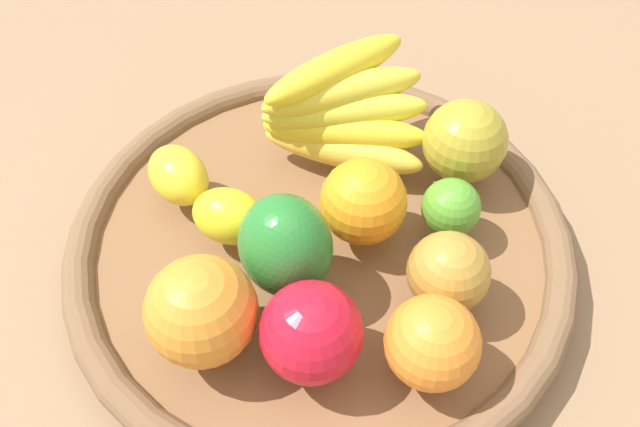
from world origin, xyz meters
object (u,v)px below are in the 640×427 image
(lemon_1, at_px, (178,175))
(orange_1, at_px, (363,202))
(apple_2, at_px, (311,332))
(lime_0, at_px, (451,207))
(banana_bunch, at_px, (342,111))
(orange_0, at_px, (432,343))
(apple_1, at_px, (465,141))
(apple_0, at_px, (448,272))
(lemon_0, at_px, (229,216))
(bell_pepper, at_px, (285,246))
(orange_2, at_px, (202,311))

(lemon_1, bearing_deg, orange_1, 122.40)
(apple_2, height_order, orange_1, apple_2)
(lime_0, height_order, orange_1, orange_1)
(banana_bunch, xyz_separation_m, orange_1, (0.06, 0.08, -0.01))
(orange_0, distance_m, apple_1, 0.21)
(lemon_1, bearing_deg, banana_bunch, 158.78)
(orange_0, distance_m, apple_2, 0.09)
(apple_0, bearing_deg, orange_1, -90.56)
(apple_0, distance_m, lemon_0, 0.19)
(bell_pepper, bearing_deg, orange_2, 93.38)
(orange_0, distance_m, lime_0, 0.14)
(orange_2, height_order, apple_1, orange_2)
(apple_2, distance_m, orange_2, 0.08)
(apple_1, bearing_deg, lemon_1, -36.80)
(apple_0, distance_m, apple_2, 0.12)
(apple_1, bearing_deg, bell_pepper, -5.27)
(apple_0, xyz_separation_m, bell_pepper, (0.08, -0.10, 0.01))
(apple_2, bearing_deg, apple_1, -168.35)
(lime_0, relative_size, orange_2, 0.61)
(apple_1, bearing_deg, apple_0, 34.06)
(orange_1, bearing_deg, apple_0, 89.44)
(orange_2, bearing_deg, apple_1, 176.43)
(apple_0, xyz_separation_m, apple_1, (-0.12, -0.08, 0.01))
(orange_0, height_order, lime_0, orange_0)
(orange_0, relative_size, orange_2, 0.84)
(lemon_1, distance_m, orange_1, 0.17)
(lemon_0, relative_size, lemon_1, 0.98)
(lemon_0, height_order, apple_1, apple_1)
(lemon_0, bearing_deg, orange_2, 42.12)
(apple_0, distance_m, lemon_1, 0.25)
(apple_0, distance_m, bell_pepper, 0.13)
(bell_pepper, height_order, orange_0, bell_pepper)
(lime_0, relative_size, orange_1, 0.69)
(bell_pepper, distance_m, orange_1, 0.08)
(apple_0, bearing_deg, banana_bunch, -108.23)
(banana_bunch, distance_m, apple_2, 0.23)
(orange_1, bearing_deg, orange_0, 65.30)
(banana_bunch, bearing_deg, lemon_1, -21.22)
(bell_pepper, distance_m, apple_1, 0.20)
(bell_pepper, relative_size, orange_0, 1.29)
(apple_2, relative_size, lime_0, 1.48)
(lemon_0, bearing_deg, lime_0, 139.37)
(bell_pepper, distance_m, orange_0, 0.13)
(apple_0, relative_size, apple_2, 0.86)
(bell_pepper, distance_m, lemon_1, 0.14)
(lemon_0, relative_size, apple_1, 0.84)
(lemon_1, bearing_deg, bell_pepper, 93.48)
(banana_bunch, bearing_deg, orange_1, 55.73)
(lemon_1, relative_size, orange_1, 0.89)
(orange_0, xyz_separation_m, lemon_1, (0.03, -0.27, -0.01))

